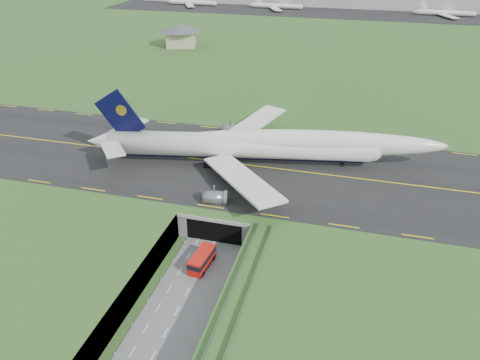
% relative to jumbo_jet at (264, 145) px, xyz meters
% --- Properties ---
extents(ground, '(900.00, 900.00, 0.00)m').
position_rel_jumbo_jet_xyz_m(ground, '(-4.41, -34.79, -11.17)').
color(ground, '#2E5421').
rests_on(ground, ground).
extents(airfield_deck, '(800.00, 800.00, 6.00)m').
position_rel_jumbo_jet_xyz_m(airfield_deck, '(-4.41, -34.79, -8.17)').
color(airfield_deck, gray).
rests_on(airfield_deck, ground).
extents(trench_road, '(12.00, 75.00, 0.20)m').
position_rel_jumbo_jet_xyz_m(trench_road, '(-4.41, -42.29, -11.07)').
color(trench_road, slate).
rests_on(trench_road, ground).
extents(taxiway, '(800.00, 44.00, 0.18)m').
position_rel_jumbo_jet_xyz_m(taxiway, '(-4.41, -1.79, -5.08)').
color(taxiway, black).
rests_on(taxiway, airfield_deck).
extents(tunnel_portal, '(17.00, 22.30, 6.00)m').
position_rel_jumbo_jet_xyz_m(tunnel_portal, '(-4.41, -18.08, -7.84)').
color(tunnel_portal, gray).
rests_on(tunnel_portal, ground).
extents(guideway, '(3.00, 53.00, 7.05)m').
position_rel_jumbo_jet_xyz_m(guideway, '(6.59, -53.90, -5.85)').
color(guideway, '#A8A8A3').
rests_on(guideway, ground).
extents(jumbo_jet, '(88.29, 57.18, 19.26)m').
position_rel_jumbo_jet_xyz_m(jumbo_jet, '(0.00, 0.00, 0.00)').
color(jumbo_jet, silver).
rests_on(jumbo_jet, ground).
extents(shuttle_tram, '(3.63, 7.82, 3.08)m').
position_rel_jumbo_jet_xyz_m(shuttle_tram, '(-4.25, -35.02, -9.48)').
color(shuttle_tram, red).
rests_on(shuttle_tram, ground).
extents(service_building, '(24.97, 24.97, 10.89)m').
position_rel_jumbo_jet_xyz_m(service_building, '(-67.20, 115.66, 1.28)').
color(service_building, tan).
rests_on(service_building, ground).
extents(distant_hills, '(700.00, 91.00, 60.00)m').
position_rel_jumbo_jet_xyz_m(distant_hills, '(59.97, 395.21, -15.17)').
color(distant_hills, slate).
rests_on(distant_hills, ground).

